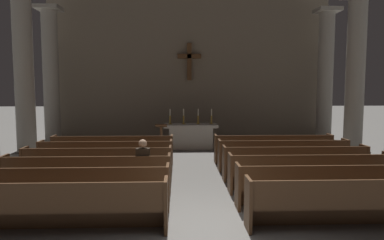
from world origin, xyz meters
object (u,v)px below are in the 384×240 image
(pew_right_row_3, at_px, (310,173))
(column_left_third, at_px, (24,77))
(candlestick_inner_right, at_px, (198,119))
(lectern, at_px, (161,140))
(pew_right_row_5, at_px, (283,155))
(pew_right_row_6, at_px, (273,148))
(pew_right_row_4, at_px, (295,163))
(candlestick_inner_left, at_px, (184,119))
(column_right_third, at_px, (355,78))
(pew_right_row_1, at_px, (356,203))
(pew_left_row_1, at_px, (54,207))
(lone_worshipper, at_px, (143,165))
(column_left_fourth, at_px, (51,79))
(pew_right_row_2, at_px, (329,186))
(candlestick_outer_left, at_px, (170,119))
(altar, at_px, (191,136))
(pew_left_row_4, at_px, (98,164))
(pew_left_row_3, at_px, (87,175))
(column_right_fourth, at_px, (325,79))
(candlestick_outer_right, at_px, (211,119))
(pew_left_row_2, at_px, (73,188))
(pew_left_row_6, at_px, (113,149))
(pew_left_row_5, at_px, (106,156))

(pew_right_row_3, bearing_deg, column_left_third, 152.17)
(candlestick_inner_right, relative_size, lectern, 0.54)
(pew_right_row_5, distance_m, pew_right_row_6, 1.14)
(pew_right_row_4, bearing_deg, candlestick_inner_left, 119.97)
(column_right_third, bearing_deg, pew_right_row_6, -160.82)
(pew_right_row_1, bearing_deg, pew_left_row_1, 180.00)
(pew_left_row_1, height_order, pew_right_row_1, same)
(pew_right_row_6, relative_size, lone_worshipper, 2.98)
(pew_right_row_6, relative_size, column_left_fourth, 0.67)
(pew_right_row_4, relative_size, column_left_fourth, 0.67)
(pew_right_row_2, bearing_deg, column_left_fourth, 135.73)
(pew_right_row_3, distance_m, candlestick_outer_left, 7.24)
(pew_right_row_1, bearing_deg, altar, 107.32)
(column_left_third, relative_size, lone_worshipper, 4.47)
(pew_left_row_4, xyz_separation_m, lectern, (1.51, 3.95, 0.07))
(pew_left_row_3, height_order, column_right_fourth, column_right_fourth)
(column_left_fourth, xyz_separation_m, lone_worshipper, (4.59, -7.22, -2.18))
(pew_left_row_4, relative_size, candlestick_outer_left, 6.31)
(pew_left_row_3, xyz_separation_m, candlestick_outer_right, (3.52, 6.28, 0.73))
(pew_left_row_1, height_order, altar, altar)
(pew_right_row_5, bearing_deg, pew_left_row_2, -147.45)
(pew_right_row_4, bearing_deg, pew_left_row_2, -156.95)
(pew_left_row_6, xyz_separation_m, altar, (2.67, 2.88, 0.06))
(pew_right_row_4, xyz_separation_m, lone_worshipper, (-4.02, -1.10, 0.22))
(pew_left_row_3, height_order, column_left_third, column_left_third)
(pew_right_row_2, bearing_deg, column_right_fourth, 68.71)
(column_left_fourth, height_order, lone_worshipper, column_left_fourth)
(pew_left_row_4, xyz_separation_m, pew_right_row_5, (5.34, 1.14, 0.00))
(candlestick_inner_left, bearing_deg, lone_worshipper, -99.53)
(pew_right_row_1, xyz_separation_m, candlestick_outer_left, (-3.52, 8.56, 0.73))
(column_left_third, distance_m, candlestick_outer_left, 5.63)
(column_left_third, relative_size, column_right_fourth, 1.00)
(pew_right_row_2, height_order, pew_right_row_3, same)
(pew_left_row_4, xyz_separation_m, pew_right_row_2, (5.34, -2.27, 0.00))
(pew_right_row_4, bearing_deg, pew_right_row_5, 90.00)
(candlestick_outer_left, bearing_deg, pew_right_row_5, -48.75)
(candlestick_outer_right, bearing_deg, pew_right_row_1, -78.00)
(pew_right_row_3, bearing_deg, pew_right_row_4, 90.00)
(pew_left_row_2, relative_size, column_right_third, 0.67)
(pew_right_row_5, distance_m, column_left_fourth, 10.23)
(pew_left_row_2, xyz_separation_m, pew_left_row_5, (0.00, 3.41, 0.00))
(pew_left_row_2, height_order, column_left_third, column_left_third)
(pew_left_row_5, xyz_separation_m, pew_left_row_6, (0.00, 1.14, 0.00))
(pew_left_row_4, xyz_separation_m, lone_worshipper, (1.32, -1.10, 0.22))
(column_left_fourth, bearing_deg, column_left_third, -90.00)
(pew_left_row_3, xyz_separation_m, pew_right_row_6, (5.34, 3.41, 0.00))
(lone_worshipper, bearing_deg, candlestick_inner_right, 75.22)
(pew_left_row_4, distance_m, pew_right_row_5, 5.46)
(pew_right_row_6, relative_size, candlestick_outer_left, 6.31)
(candlestick_inner_left, bearing_deg, column_left_third, -162.85)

